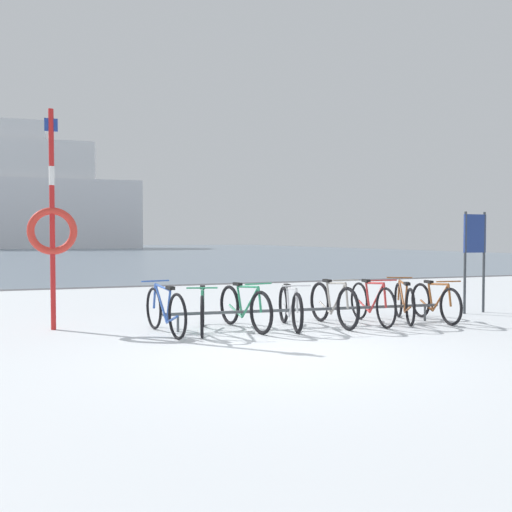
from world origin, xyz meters
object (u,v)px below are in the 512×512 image
at_px(bicycle_5, 372,303).
at_px(bicycle_2, 245,307).
at_px(bicycle_1, 202,310).
at_px(info_sign, 475,244).
at_px(rescue_post, 52,226).
at_px(bicycle_4, 333,304).
at_px(bicycle_0, 165,311).
at_px(bicycle_7, 435,302).
at_px(bicycle_6, 404,302).
at_px(bicycle_3, 290,307).

bearing_deg(bicycle_5, bicycle_2, 175.61).
bearing_deg(bicycle_1, info_sign, 2.91).
bearing_deg(rescue_post, info_sign, -4.96).
distance_m(bicycle_4, rescue_post, 4.75).
xyz_separation_m(bicycle_2, rescue_post, (-2.91, 0.97, 1.32)).
xyz_separation_m(bicycle_0, bicycle_7, (4.73, -0.31, -0.02)).
bearing_deg(rescue_post, bicycle_5, -12.44).
bearing_deg(bicycle_1, rescue_post, 156.77).
distance_m(bicycle_4, bicycle_5, 0.73).
distance_m(bicycle_4, info_sign, 3.50).
bearing_deg(bicycle_7, bicycle_6, 164.12).
distance_m(bicycle_1, bicycle_4, 2.21).
bearing_deg(rescue_post, bicycle_1, -23.23).
bearing_deg(bicycle_7, rescue_post, 168.61).
height_order(bicycle_2, rescue_post, rescue_post).
bearing_deg(bicycle_7, bicycle_1, 175.48).
xyz_separation_m(bicycle_4, bicycle_6, (1.39, -0.01, -0.02)).
bearing_deg(bicycle_6, bicycle_7, -15.88).
distance_m(bicycle_4, bicycle_7, 1.94).
bearing_deg(bicycle_3, bicycle_4, -2.52).
height_order(bicycle_3, bicycle_6, bicycle_6).
relative_size(bicycle_2, bicycle_3, 1.06).
distance_m(bicycle_3, rescue_post, 4.04).
bearing_deg(bicycle_5, bicycle_1, 176.41).
bearing_deg(bicycle_6, bicycle_5, -179.01).
distance_m(bicycle_0, bicycle_4, 2.80).
bearing_deg(rescue_post, bicycle_6, -10.96).
bearing_deg(bicycle_7, info_sign, 23.53).
relative_size(bicycle_6, bicycle_7, 0.97).
distance_m(bicycle_3, bicycle_4, 0.77).
relative_size(bicycle_2, info_sign, 0.86).
bearing_deg(bicycle_1, bicycle_7, -4.52).
xyz_separation_m(bicycle_1, bicycle_5, (2.94, -0.18, 0.02)).
bearing_deg(info_sign, bicycle_4, -172.39).
relative_size(bicycle_4, bicycle_6, 1.09).
distance_m(bicycle_1, bicycle_3, 1.44).
relative_size(bicycle_1, bicycle_4, 0.98).
xyz_separation_m(bicycle_2, bicycle_4, (1.51, -0.15, 0.01)).
xyz_separation_m(bicycle_4, rescue_post, (-4.43, 1.12, 1.30)).
xyz_separation_m(bicycle_2, bicycle_7, (3.45, -0.32, -0.01)).
xyz_separation_m(bicycle_0, bicycle_3, (2.03, -0.11, -0.03)).
relative_size(bicycle_1, bicycle_5, 0.98).
relative_size(bicycle_3, info_sign, 0.82).
bearing_deg(bicycle_2, bicycle_0, -179.73).
relative_size(bicycle_5, rescue_post, 0.48).
height_order(bicycle_0, bicycle_5, bicycle_0).
height_order(bicycle_5, bicycle_7, bicycle_5).
distance_m(bicycle_6, rescue_post, 6.07).
relative_size(bicycle_1, bicycle_2, 0.95).
distance_m(bicycle_3, bicycle_7, 2.71).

